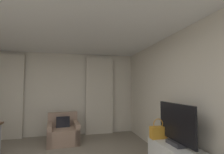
{
  "coord_description": "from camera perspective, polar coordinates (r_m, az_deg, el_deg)",
  "views": [
    {
      "loc": [
        0.5,
        -2.7,
        1.51
      ],
      "look_at": [
        1.4,
        1.19,
        1.75
      ],
      "focal_mm": 27.45,
      "sensor_mm": 36.0,
      "label": 1
    }
  ],
  "objects": [
    {
      "name": "handbag_primary",
      "position": [
        3.48,
        15.15,
        -17.23
      ],
      "size": [
        0.3,
        0.14,
        0.37
      ],
      "color": "orange",
      "rests_on": "tv_console"
    },
    {
      "name": "ceiling",
      "position": [
        2.97,
        -22.93,
        19.06
      ],
      "size": [
        5.12,
        6.12,
        0.06
      ],
      "primitive_type": "cube",
      "color": "white",
      "rests_on": "wall_left"
    },
    {
      "name": "wall_right",
      "position": [
        3.39,
        24.07,
        -6.66
      ],
      "size": [
        0.06,
        6.12,
        2.6
      ],
      "color": "beige",
      "rests_on": "ground"
    },
    {
      "name": "armchair",
      "position": [
        5.07,
        -16.01,
        -17.41
      ],
      "size": [
        0.88,
        0.85,
        0.79
      ],
      "color": "#997A66",
      "rests_on": "ground"
    },
    {
      "name": "curtain_right_panel",
      "position": [
        5.68,
        -4.13,
        -6.03
      ],
      "size": [
        0.9,
        0.06,
        2.5
      ],
      "color": "beige",
      "rests_on": "ground"
    },
    {
      "name": "curtain_left_panel",
      "position": [
        5.91,
        -31.63,
        -5.43
      ],
      "size": [
        0.9,
        0.06,
        2.5
      ],
      "color": "beige",
      "rests_on": "ground"
    },
    {
      "name": "tv_flatscreen",
      "position": [
        3.15,
        20.61,
        -14.86
      ],
      "size": [
        0.2,
        0.96,
        0.69
      ],
      "color": "#333338",
      "rests_on": "tv_console"
    },
    {
      "name": "wall_window",
      "position": [
        5.76,
        -18.05,
        -5.34
      ],
      "size": [
        5.12,
        0.06,
        2.6
      ],
      "color": "beige",
      "rests_on": "ground"
    }
  ]
}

